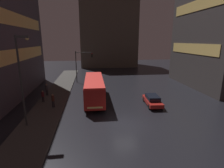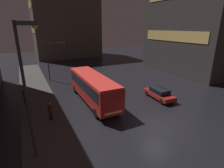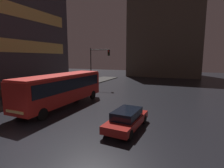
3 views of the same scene
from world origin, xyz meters
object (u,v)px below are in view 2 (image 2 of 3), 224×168
(pedestrian_far, at_px, (28,105))
(street_lamp_sidewalk, at_px, (27,76))
(pedestrian_near, at_px, (25,94))
(traffic_light_main, at_px, (55,54))
(pedestrian_mid, at_px, (50,110))
(bus_near, at_px, (93,86))
(car_taxi, at_px, (159,93))

(pedestrian_far, xyz_separation_m, street_lamp_sidewalk, (0.30, -6.98, 4.74))
(street_lamp_sidewalk, bearing_deg, pedestrian_far, 92.42)
(pedestrian_near, height_order, street_lamp_sidewalk, street_lamp_sidewalk)
(traffic_light_main, height_order, street_lamp_sidewalk, street_lamp_sidewalk)
(pedestrian_mid, height_order, traffic_light_main, traffic_light_main)
(bus_near, distance_m, pedestrian_mid, 5.95)
(pedestrian_near, relative_size, pedestrian_mid, 1.02)
(pedestrian_mid, relative_size, street_lamp_sidewalk, 0.20)
(car_taxi, bearing_deg, traffic_light_main, -52.24)
(traffic_light_main, distance_m, street_lamp_sidewalk, 19.53)
(pedestrian_near, height_order, traffic_light_main, traffic_light_main)
(pedestrian_near, bearing_deg, pedestrian_mid, -53.33)
(pedestrian_far, bearing_deg, bus_near, 93.75)
(pedestrian_far, bearing_deg, street_lamp_sidewalk, 3.96)
(car_taxi, distance_m, pedestrian_far, 15.12)
(bus_near, relative_size, pedestrian_near, 5.96)
(bus_near, distance_m, traffic_light_main, 12.06)
(pedestrian_far, height_order, traffic_light_main, traffic_light_main)
(car_taxi, height_order, pedestrian_near, pedestrian_near)
(car_taxi, xyz_separation_m, traffic_light_main, (-9.88, 14.59, 3.65))
(pedestrian_near, height_order, pedestrian_far, pedestrian_near)
(traffic_light_main, bearing_deg, car_taxi, -55.89)
(traffic_light_main, relative_size, street_lamp_sidewalk, 0.73)
(bus_near, height_order, traffic_light_main, traffic_light_main)
(car_taxi, distance_m, pedestrian_near, 16.13)
(pedestrian_mid, distance_m, pedestrian_far, 2.91)
(pedestrian_near, xyz_separation_m, pedestrian_mid, (2.00, -5.35, -0.04))
(pedestrian_far, bearing_deg, traffic_light_main, 158.79)
(pedestrian_near, xyz_separation_m, pedestrian_far, (0.18, -3.08, -0.12))
(pedestrian_near, bearing_deg, street_lamp_sidewalk, -71.14)
(bus_near, bearing_deg, pedestrian_far, 2.93)
(bus_near, bearing_deg, car_taxi, 159.77)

